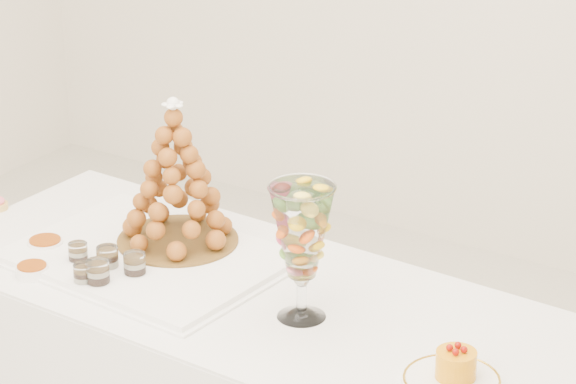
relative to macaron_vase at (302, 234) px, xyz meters
The scene contains 12 objects.
lace_tray 0.52m from the macaron_vase, behind, with size 0.65×0.49×0.02m, color white.
macaron_vase is the anchor object (origin of this frame).
cake_plate 0.48m from the macaron_vase, 10.19° to the right, with size 0.22×0.22×0.01m, color white.
verrine_a 0.64m from the macaron_vase, behind, with size 0.05×0.05×0.07m, color white.
verrine_b 0.56m from the macaron_vase, behind, with size 0.05×0.05×0.07m, color white.
verrine_c 0.48m from the macaron_vase, behind, with size 0.05×0.05×0.07m, color white.
verrine_d 0.58m from the macaron_vase, 162.04° to the right, with size 0.05×0.05×0.07m, color white.
verrine_e 0.54m from the macaron_vase, 162.48° to the right, with size 0.06×0.06×0.08m, color white.
ramekin_back 0.77m from the macaron_vase, behind, with size 0.09×0.09×0.03m, color white.
ramekin_front 0.73m from the macaron_vase, 164.87° to the right, with size 0.08×0.08×0.03m, color white.
croquembouche 0.48m from the macaron_vase, 163.66° to the left, with size 0.32×0.32×0.39m.
mousse_cake 0.47m from the macaron_vase, ahead, with size 0.09×0.09×0.08m.
Camera 1 is at (1.64, -2.24, 2.19)m, focal length 85.00 mm.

